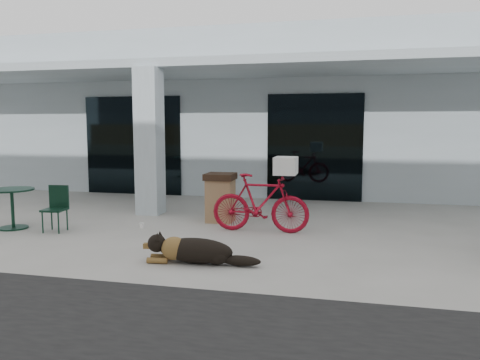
% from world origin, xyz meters
% --- Properties ---
extents(ground, '(80.00, 80.00, 0.00)m').
position_xyz_m(ground, '(0.00, 0.00, 0.00)').
color(ground, '#AAA7A0').
rests_on(ground, ground).
extents(building, '(22.00, 7.00, 4.50)m').
position_xyz_m(building, '(0.00, 8.50, 2.25)').
color(building, silver).
rests_on(building, ground).
extents(storefront_glass_left, '(2.80, 0.06, 2.70)m').
position_xyz_m(storefront_glass_left, '(-3.20, 4.98, 1.35)').
color(storefront_glass_left, black).
rests_on(storefront_glass_left, ground).
extents(storefront_glass_right, '(2.40, 0.06, 2.70)m').
position_xyz_m(storefront_glass_right, '(1.80, 4.98, 1.35)').
color(storefront_glass_right, black).
rests_on(storefront_glass_right, ground).
extents(column, '(0.50, 0.50, 3.12)m').
position_xyz_m(column, '(-1.50, 2.30, 1.56)').
color(column, silver).
rests_on(column, ground).
extents(overhang, '(22.00, 2.80, 0.18)m').
position_xyz_m(overhang, '(0.00, 3.60, 3.21)').
color(overhang, silver).
rests_on(overhang, column).
extents(bicycle, '(1.75, 0.50, 1.05)m').
position_xyz_m(bicycle, '(1.14, 1.11, 0.53)').
color(bicycle, maroon).
rests_on(bicycle, ground).
extents(laundry_basket, '(0.38, 0.52, 0.31)m').
position_xyz_m(laundry_basket, '(1.59, 1.11, 1.21)').
color(laundry_basket, white).
rests_on(laundry_basket, bicycle).
extents(dog, '(1.26, 0.55, 0.41)m').
position_xyz_m(dog, '(0.63, -1.00, 0.20)').
color(dog, black).
rests_on(dog, ground).
extents(cup_near_dog, '(0.10, 0.10, 0.10)m').
position_xyz_m(cup_near_dog, '(-1.07, 0.92, 0.05)').
color(cup_near_dog, white).
rests_on(cup_near_dog, ground).
extents(cafe_table_near, '(0.95, 0.95, 0.75)m').
position_xyz_m(cafe_table_near, '(-3.38, 0.33, 0.37)').
color(cafe_table_near, '#123324').
rests_on(cafe_table_near, ground).
extents(cafe_chair_near, '(0.41, 0.44, 0.83)m').
position_xyz_m(cafe_chair_near, '(-2.46, 0.28, 0.41)').
color(cafe_chair_near, '#123324').
rests_on(cafe_chair_near, ground).
extents(trash_receptacle, '(0.58, 0.58, 0.97)m').
position_xyz_m(trash_receptacle, '(0.20, 1.83, 0.48)').
color(trash_receptacle, '#8F6D4A').
rests_on(trash_receptacle, ground).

